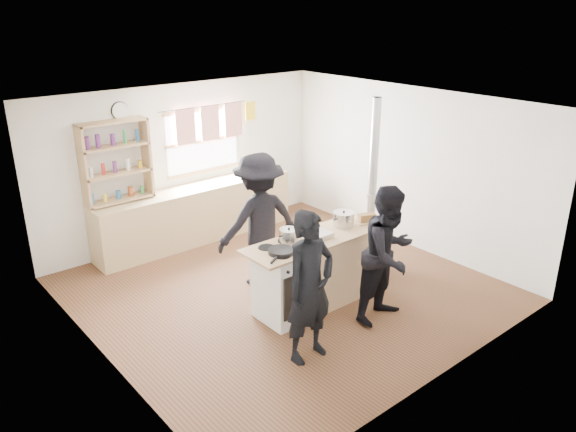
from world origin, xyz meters
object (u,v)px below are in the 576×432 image
object	(u,v)px
skillet_greens	(281,251)
stockpot_counter	(344,219)
person_near_right	(389,254)
roast_tray	(319,235)
thermos	(244,168)
flue_heater	(370,229)
bread_board	(367,219)
cooking_island	(320,269)
person_near_left	(310,287)
stockpot_stove	(289,235)
person_far	(259,221)

from	to	relation	value
skillet_greens	stockpot_counter	bearing A→B (deg)	6.92
person_near_right	roast_tray	bearing A→B (deg)	115.07
thermos	stockpot_counter	world-z (taller)	thermos
flue_heater	bread_board	bearing A→B (deg)	-144.64
cooking_island	skillet_greens	distance (m)	0.87
stockpot_counter	flue_heater	distance (m)	0.82
skillet_greens	person_near_left	bearing A→B (deg)	-105.40
stockpot_counter	bread_board	xyz separation A→B (m)	(0.31, -0.12, -0.04)
skillet_greens	flue_heater	size ratio (longest dim) A/B	0.17
roast_tray	person_near_left	bearing A→B (deg)	-137.69
person_near_left	skillet_greens	bearing A→B (deg)	73.35
skillet_greens	stockpot_stove	bearing A→B (deg)	34.69
thermos	bread_board	world-z (taller)	thermos
thermos	roast_tray	size ratio (longest dim) A/B	0.90
stockpot_stove	stockpot_counter	xyz separation A→B (m)	(0.88, -0.05, 0.01)
roast_tray	stockpot_stove	distance (m)	0.39
cooking_island	stockpot_stove	size ratio (longest dim) A/B	8.46
person_far	person_near_left	bearing A→B (deg)	75.71
bread_board	flue_heater	bearing A→B (deg)	35.36
person_near_left	person_near_right	size ratio (longest dim) A/B	1.00
bread_board	person_near_right	distance (m)	0.85
thermos	flue_heater	xyz separation A→B (m)	(0.35, -2.55, -0.40)
stockpot_stove	flue_heater	xyz separation A→B (m)	(1.60, 0.11, -0.37)
skillet_greens	bread_board	bearing A→B (deg)	0.78
roast_tray	person_near_right	size ratio (longest dim) A/B	0.18
cooking_island	stockpot_stove	xyz separation A→B (m)	(-0.43, 0.11, 0.55)
roast_tray	person_far	bearing A→B (deg)	101.96
roast_tray	stockpot_counter	distance (m)	0.54
roast_tray	person_near_left	distance (m)	1.14
stockpot_counter	flue_heater	xyz separation A→B (m)	(0.71, 0.16, -0.38)
stockpot_stove	person_near_right	bearing A→B (deg)	-48.81
stockpot_stove	stockpot_counter	bearing A→B (deg)	-3.48
thermos	roast_tray	xyz separation A→B (m)	(-0.89, -2.81, -0.07)
person_far	roast_tray	bearing A→B (deg)	107.90
stockpot_stove	person_near_left	world-z (taller)	person_near_left
bread_board	person_near_left	size ratio (longest dim) A/B	0.20
stockpot_stove	bread_board	xyz separation A→B (m)	(1.20, -0.18, -0.03)
thermos	person_far	xyz separation A→B (m)	(-1.09, -1.85, -0.12)
person_near_right	person_near_left	bearing A→B (deg)	175.30
thermos	stockpot_counter	distance (m)	2.74
cooking_island	bread_board	xyz separation A→B (m)	(0.77, -0.06, 0.51)
stockpot_stove	person_far	xyz separation A→B (m)	(0.15, 0.81, -0.09)
stockpot_counter	bread_board	size ratio (longest dim) A/B	0.84
cooking_island	person_far	size ratio (longest dim) A/B	1.07
cooking_island	skillet_greens	world-z (taller)	skillet_greens
person_far	person_near_right	bearing A→B (deg)	116.46
skillet_greens	roast_tray	world-z (taller)	roast_tray
flue_heater	person_near_left	xyz separation A→B (m)	(-2.08, -1.02, 0.21)
skillet_greens	roast_tray	size ratio (longest dim) A/B	1.33
thermos	stockpot_counter	bearing A→B (deg)	-97.66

